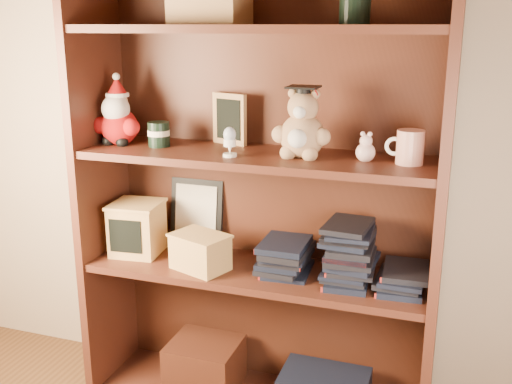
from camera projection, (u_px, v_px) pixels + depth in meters
bookcase at (260, 200)px, 2.02m from camera, size 1.20×0.35×1.60m
shelf_lower at (256, 272)px, 2.04m from camera, size 1.14×0.33×0.02m
shelf_upper at (256, 157)px, 1.93m from camera, size 1.14×0.33×0.02m
santa_plush at (118, 118)px, 2.05m from camera, size 0.18×0.13×0.25m
teachers_tin at (159, 134)px, 2.02m from camera, size 0.07×0.07×0.08m
chalkboard_plaque at (230, 120)px, 2.05m from camera, size 0.13×0.10×0.18m
egg_cup at (230, 141)px, 1.86m from camera, size 0.04×0.04×0.09m
grad_teddy_bear at (302, 130)px, 1.85m from camera, size 0.19×0.16×0.23m
pink_figurine at (366, 150)px, 1.81m from camera, size 0.06×0.06×0.09m
teacher_mug at (409, 147)px, 1.76m from camera, size 0.12×0.08×0.10m
certificate_frame at (197, 213)px, 2.21m from camera, size 0.20×0.05×0.25m
treats_box at (137, 228)px, 2.15m from camera, size 0.19×0.19×0.19m
pencils_box at (200, 252)px, 2.01m from camera, size 0.22×0.19×0.12m
book_stack_left at (286, 257)px, 1.99m from camera, size 0.14×0.20×0.11m
book_stack_mid at (350, 253)px, 1.91m from camera, size 0.14×0.20×0.19m
book_stack_right at (403, 279)px, 1.88m from camera, size 0.14×0.20×0.06m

